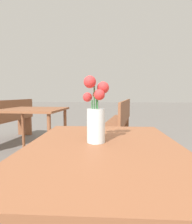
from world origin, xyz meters
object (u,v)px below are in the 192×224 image
table_front (104,165)px  table_back (34,116)px  flower_vase (96,117)px  bench_near (121,120)px  bench_middle (6,120)px

table_front → table_back: table_back is taller
flower_vase → bench_near: bearing=84.0°
table_front → bench_near: 2.51m
flower_vase → bench_near: size_ratio=0.17×
flower_vase → bench_middle: (-1.97, 2.33, -0.39)m
table_front → table_back: (-1.14, 1.70, 0.02)m
table_front → bench_middle: bench_middle is taller
table_front → table_back: size_ratio=1.12×
flower_vase → table_back: bearing=123.6°
bench_near → table_back: size_ratio=2.20×
flower_vase → table_back: (-1.09, 1.65, -0.21)m
flower_vase → bench_near: (0.26, 2.44, -0.37)m
bench_near → table_front: bearing=-94.9°
flower_vase → bench_middle: 3.07m
table_front → bench_near: bearing=85.1°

